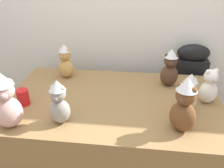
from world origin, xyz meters
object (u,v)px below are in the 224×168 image
Objects in this scene: instrument_case at (187,93)px; teddy_bear_ash at (59,103)px; teddy_bear_cocoa at (170,68)px; party_cup_red at (23,97)px; teddy_bear_snow at (209,87)px; teddy_bear_honey at (65,61)px; display_table at (112,140)px; teddy_bear_blush at (6,102)px; teddy_bear_sand at (189,93)px; teddy_bear_chestnut at (184,106)px.

instrument_case is 3.46× the size of teddy_bear_ash.
party_cup_red is at bearing -158.81° from teddy_bear_cocoa.
teddy_bear_snow is at bearing -88.27° from instrument_case.
teddy_bear_honey is at bearing 70.47° from party_cup_red.
instrument_case reaches higher than display_table.
teddy_bear_blush is 1.09m from teddy_bear_sand.
party_cup_red is (-1.08, -0.06, -0.07)m from teddy_bear_sand.
instrument_case is at bearing 29.81° from teddy_bear_honey.
teddy_bear_honey is at bearing 129.23° from teddy_bear_sand.
teddy_bear_ash is at bearing -132.39° from display_table.
instrument_case is 3.41× the size of teddy_bear_honey.
instrument_case reaches higher than party_cup_red.
teddy_bear_chestnut is (0.43, -0.29, 0.53)m from display_table.
teddy_bear_blush is at bearing -139.85° from instrument_case.
teddy_bear_cocoa is at bearing 22.27° from party_cup_red.
teddy_bear_honey is at bearing 141.32° from teddy_bear_snow.
party_cup_red is at bearing -94.98° from teddy_bear_honey.
teddy_bear_honey is (-1.05, -0.29, 0.39)m from instrument_case.
teddy_bear_chestnut reaches higher than teddy_bear_ash.
teddy_bear_snow is 1.24m from party_cup_red.
teddy_bear_sand is at bearing 3.14° from party_cup_red.
teddy_bear_cocoa is at bearing 10.02° from teddy_bear_blush.
instrument_case is at bearing 51.05° from teddy_bear_sand.
teddy_bear_sand reaches higher than display_table.
teddy_bear_cocoa is (0.96, 0.64, -0.02)m from teddy_bear_blush.
teddy_bear_honey is at bearing 142.92° from display_table.
instrument_case is at bearing 50.51° from teddy_bear_ash.
teddy_bear_snow is (0.01, -0.56, 0.36)m from instrument_case.
teddy_bear_sand is (1.04, 0.29, -0.04)m from teddy_bear_blush.
teddy_bear_blush reaches higher than teddy_bear_sand.
display_table is 5.30× the size of teddy_bear_honey.
teddy_bear_blush is 1.21× the size of teddy_bear_honey.
teddy_bear_blush reaches higher than party_cup_red.
teddy_bear_honey is (-0.42, 0.32, 0.51)m from display_table.
teddy_bear_ash is 0.99× the size of teddy_bear_honey.
teddy_bear_blush is 0.99m from teddy_bear_chestnut.
teddy_bear_chestnut is 0.71m from teddy_bear_ash.
teddy_bear_snow is (1.20, 0.42, -0.05)m from teddy_bear_blush.
teddy_bear_cocoa is 0.83m from teddy_bear_honey.
teddy_bear_sand is at bearing -76.70° from teddy_bear_cocoa.
teddy_bear_snow is 0.33m from teddy_bear_cocoa.
teddy_bear_cocoa is 2.67× the size of party_cup_red.
instrument_case is 1.00m from teddy_bear_chestnut.
display_table is 0.73m from party_cup_red.
teddy_bear_ash is at bearing 176.18° from teddy_bear_snow.
teddy_bear_chestnut reaches higher than teddy_bear_sand.
teddy_bear_ash is (-0.27, -0.30, 0.50)m from display_table.
teddy_bear_blush is at bearing 168.41° from teddy_bear_sand.
teddy_bear_blush reaches higher than teddy_bear_ash.
teddy_bear_sand reaches higher than instrument_case.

